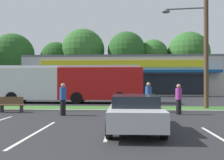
# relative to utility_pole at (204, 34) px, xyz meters

# --- Properties ---
(grass_median) EXTENTS (56.00, 2.20, 0.12)m
(grass_median) POSITION_rel_utility_pole_xyz_m (-6.34, -0.07, -4.97)
(grass_median) COLOR #386B28
(grass_median) RESTS_ON ground_plane
(curb_lip) EXTENTS (56.00, 0.24, 0.12)m
(curb_lip) POSITION_rel_utility_pole_xyz_m (-6.34, -1.29, -4.97)
(curb_lip) COLOR #99968C
(curb_lip) RESTS_ON ground_plane
(parking_stripe_1) EXTENTS (0.12, 4.80, 0.01)m
(parking_stripe_1) POSITION_rel_utility_pole_xyz_m (-8.46, -7.91, -5.03)
(parking_stripe_1) COLOR silver
(parking_stripe_1) RESTS_ON ground_plane
(parking_stripe_2) EXTENTS (0.12, 4.80, 0.01)m
(parking_stripe_2) POSITION_rel_utility_pole_xyz_m (-5.84, -6.77, -5.03)
(parking_stripe_2) COLOR silver
(parking_stripe_2) RESTS_ON ground_plane
(storefront_building) EXTENTS (26.66, 11.69, 5.43)m
(storefront_building) POSITION_rel_utility_pole_xyz_m (-5.66, 21.10, -2.31)
(storefront_building) COLOR #BCB7AD
(storefront_building) RESTS_ON ground_plane
(tree_far_left) EXTENTS (8.13, 8.13, 11.18)m
(tree_far_left) POSITION_rel_utility_pole_xyz_m (-26.82, 30.88, 2.08)
(tree_far_left) COLOR #473323
(tree_far_left) RESTS_ON ground_plane
(tree_left) EXTENTS (6.18, 6.18, 9.65)m
(tree_left) POSITION_rel_utility_pole_xyz_m (-18.61, 31.96, 1.52)
(tree_left) COLOR #473323
(tree_left) RESTS_ON ground_plane
(tree_mid_left) EXTENTS (8.37, 8.37, 12.15)m
(tree_mid_left) POSITION_rel_utility_pole_xyz_m (-13.29, 31.88, 2.93)
(tree_mid_left) COLOR #473323
(tree_mid_left) RESTS_ON ground_plane
(tree_mid) EXTENTS (7.23, 7.23, 11.40)m
(tree_mid) POSITION_rel_utility_pole_xyz_m (-4.85, 31.14, 2.74)
(tree_mid) COLOR #473323
(tree_mid) RESTS_ON ground_plane
(tree_mid_right) EXTENTS (5.97, 5.97, 10.16)m
(tree_mid_right) POSITION_rel_utility_pole_xyz_m (0.37, 32.88, 2.12)
(tree_mid_right) COLOR #473323
(tree_mid_right) RESTS_ON ground_plane
(tree_right) EXTENTS (8.06, 8.06, 11.54)m
(tree_right) POSITION_rel_utility_pole_xyz_m (7.22, 32.66, 2.47)
(tree_right) COLOR #473323
(tree_right) RESTS_ON ground_plane
(utility_pole) EXTENTS (3.06, 2.40, 9.38)m
(utility_pole) POSITION_rel_utility_pole_xyz_m (0.00, 0.00, 0.00)
(utility_pole) COLOR #4C3826
(utility_pole) RESTS_ON ground_plane
(city_bus) EXTENTS (13.00, 2.68, 3.25)m
(city_bus) POSITION_rel_utility_pole_xyz_m (-10.19, 5.05, -3.26)
(city_bus) COLOR #B71414
(city_bus) RESTS_ON ground_plane
(bus_stop_bench) EXTENTS (1.60, 0.45, 0.95)m
(bus_stop_bench) POSITION_rel_utility_pole_xyz_m (-12.08, -2.00, -4.53)
(bus_stop_bench) COLOR brown
(bus_stop_bench) RESTS_ON ground_plane
(car_0) EXTENTS (4.57, 1.89, 1.44)m
(car_0) POSITION_rel_utility_pole_xyz_m (-15.21, 12.30, -4.28)
(car_0) COLOR #0C3F1E
(car_0) RESTS_ON ground_plane
(car_1) EXTENTS (1.98, 4.77, 1.36)m
(car_1) POSITION_rel_utility_pole_xyz_m (-4.85, -7.25, -4.31)
(car_1) COLOR #B7B7BC
(car_1) RESTS_ON ground_plane
(pedestrian_near_bench) EXTENTS (0.35, 0.35, 1.72)m
(pedestrian_near_bench) POSITION_rel_utility_pole_xyz_m (-2.16, -2.41, -4.17)
(pedestrian_near_bench) COLOR black
(pedestrian_near_bench) RESTS_ON ground_plane
(pedestrian_mid) EXTENTS (0.36, 0.36, 1.78)m
(pedestrian_mid) POSITION_rel_utility_pole_xyz_m (-8.63, -3.16, -4.14)
(pedestrian_mid) COLOR black
(pedestrian_mid) RESTS_ON ground_plane
(pedestrian_far) EXTENTS (0.37, 0.37, 1.82)m
(pedestrian_far) POSITION_rel_utility_pole_xyz_m (-3.79, -1.61, -4.12)
(pedestrian_far) COLOR #726651
(pedestrian_far) RESTS_ON ground_plane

